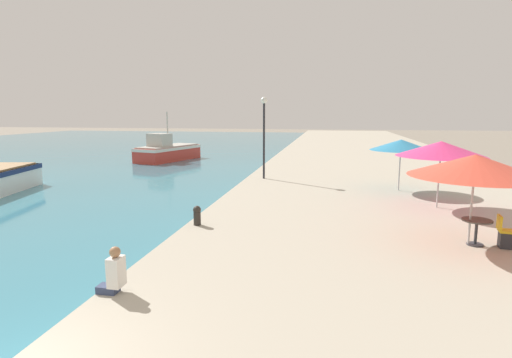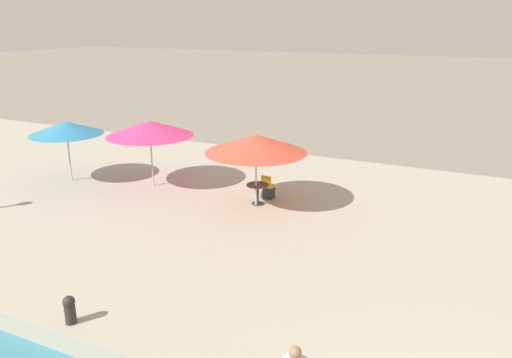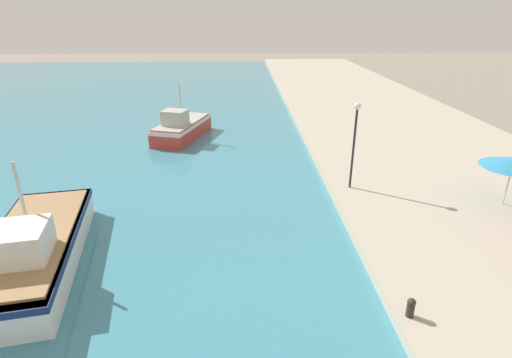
{
  "view_description": "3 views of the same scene",
  "coord_description": "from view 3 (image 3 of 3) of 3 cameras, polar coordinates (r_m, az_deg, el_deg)",
  "views": [
    {
      "loc": [
        4.67,
        -3.97,
        4.21
      ],
      "look_at": [
        1.5,
        13.14,
        1.32
      ],
      "focal_mm": 28.0,
      "sensor_mm": 36.0,
      "label": 1
    },
    {
      "loc": [
        -6.34,
        0.65,
        6.81
      ],
      "look_at": [
        8.6,
        7.78,
        1.52
      ],
      "focal_mm": 35.0,
      "sensor_mm": 36.0,
      "label": 2
    },
    {
      "loc": [
        -4.65,
        -1.22,
        9.16
      ],
      "look_at": [
        -4.0,
        18.0,
        1.12
      ],
      "focal_mm": 28.0,
      "sensor_mm": 36.0,
      "label": 3
    }
  ],
  "objects": [
    {
      "name": "mooring_bollard",
      "position": [
        13.61,
        21.24,
        -16.67
      ],
      "size": [
        0.26,
        0.26,
        0.65
      ],
      "color": "#2D2823",
      "rests_on": "quay_promenade"
    },
    {
      "name": "fishing_boat_near",
      "position": [
        17.58,
        -29.32,
        -8.61
      ],
      "size": [
        4.74,
        9.14,
        4.3
      ],
      "rotation": [
        0.0,
        0.0,
        0.19
      ],
      "color": "white",
      "rests_on": "water_basin"
    },
    {
      "name": "lamppost",
      "position": [
        20.93,
        13.97,
        6.64
      ],
      "size": [
        0.36,
        0.36,
        4.56
      ],
      "color": "#232328",
      "rests_on": "quay_promenade"
    },
    {
      "name": "fishing_boat_mid",
      "position": [
        31.87,
        -10.59,
        7.25
      ],
      "size": [
        4.18,
        6.91,
        4.26
      ],
      "rotation": [
        0.0,
        0.0,
        -0.28
      ],
      "color": "red",
      "rests_on": "water_basin"
    },
    {
      "name": "quay_promenade",
      "position": [
        41.23,
        16.2,
        9.33
      ],
      "size": [
        16.0,
        90.0,
        0.52
      ],
      "color": "#B2A893",
      "rests_on": "ground_plane"
    }
  ]
}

